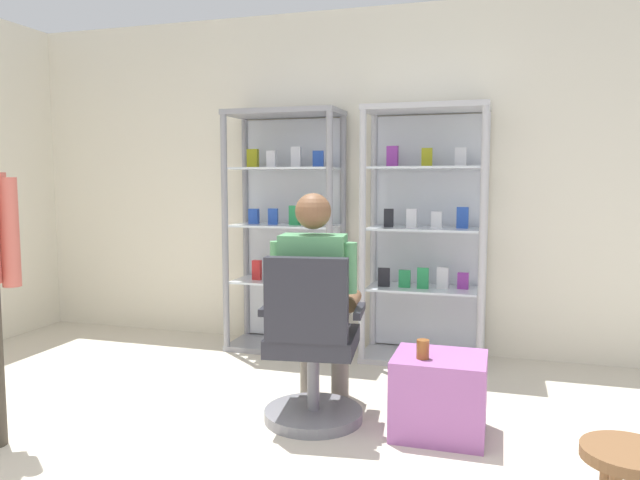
% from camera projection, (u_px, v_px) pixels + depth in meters
% --- Properties ---
extents(back_wall, '(6.00, 0.10, 2.70)m').
position_uv_depth(back_wall, '(361.00, 181.00, 4.87)').
color(back_wall, silver).
rests_on(back_wall, ground).
extents(display_cabinet_left, '(0.90, 0.45, 1.90)m').
position_uv_depth(display_cabinet_left, '(288.00, 229.00, 4.85)').
color(display_cabinet_left, gray).
rests_on(display_cabinet_left, ground).
extents(display_cabinet_right, '(0.90, 0.45, 1.90)m').
position_uv_depth(display_cabinet_right, '(425.00, 233.00, 4.53)').
color(display_cabinet_right, '#B7B7BC').
rests_on(display_cabinet_right, ground).
extents(office_chair, '(0.59, 0.56, 0.96)m').
position_uv_depth(office_chair, '(312.00, 355.00, 3.34)').
color(office_chair, slate).
rests_on(office_chair, ground).
extents(seated_shopkeeper, '(0.52, 0.60, 1.29)m').
position_uv_depth(seated_shopkeeper, '(316.00, 293.00, 3.47)').
color(seated_shopkeeper, slate).
rests_on(seated_shopkeeper, ground).
extents(storage_crate, '(0.48, 0.42, 0.43)m').
position_uv_depth(storage_crate, '(439.00, 395.00, 3.23)').
color(storage_crate, '#9E599E').
rests_on(storage_crate, ground).
extents(tea_glass, '(0.07, 0.07, 0.10)m').
position_uv_depth(tea_glass, '(423.00, 349.00, 3.15)').
color(tea_glass, brown).
rests_on(tea_glass, storage_crate).
extents(wooden_stool, '(0.32, 0.32, 0.44)m').
position_uv_depth(wooden_stool, '(628.00, 475.00, 2.07)').
color(wooden_stool, brown).
rests_on(wooden_stool, ground).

